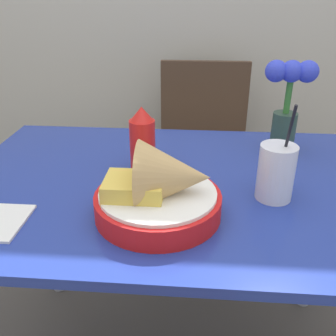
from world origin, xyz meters
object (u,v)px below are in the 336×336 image
Objects in this scene: ketchup_bottle at (142,141)px; flower_vase at (288,101)px; chair_far_window at (203,145)px; food_basket at (163,191)px; drink_cup at (276,174)px.

flower_vase is at bearing 22.39° from ketchup_bottle.
ketchup_bottle is 0.45m from flower_vase.
food_basket reaches higher than chair_far_window.
food_basket is 0.28m from drink_cup.
drink_cup reaches higher than food_basket.
ketchup_bottle reaches higher than food_basket.
drink_cup is at bearing -78.85° from chair_far_window.
food_basket is at bearing -96.30° from chair_far_window.
flower_vase is at bearing -65.71° from chair_far_window.
chair_far_window is 3.17× the size of food_basket.
flower_vase is (0.23, -0.51, 0.36)m from chair_far_window.
ketchup_bottle is 0.36m from drink_cup.
drink_cup is at bearing 20.39° from food_basket.
chair_far_window is 0.86m from drink_cup.
drink_cup is (0.26, 0.10, 0.00)m from food_basket.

